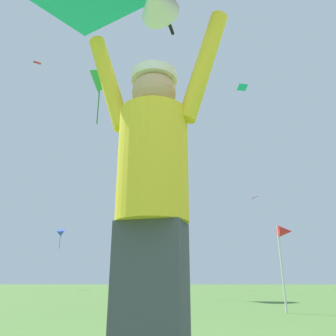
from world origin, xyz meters
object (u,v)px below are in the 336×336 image
(distant_kite_red_low_left, at_px, (37,62))
(distant_kite_purple_mid_right, at_px, (254,197))
(distant_kite_yellow_low_right, at_px, (100,89))
(kite_flyer_person, at_px, (152,197))
(distant_kite_teal_high_right, at_px, (242,87))
(marker_flag, at_px, (285,236))
(distant_kite_blue_mid_left, at_px, (61,233))
(distant_kite_green_far_center, at_px, (100,84))

(distant_kite_red_low_left, xyz_separation_m, distant_kite_purple_mid_right, (15.09, 13.96, -4.68))
(distant_kite_red_low_left, xyz_separation_m, distant_kite_yellow_low_right, (0.44, 12.27, 6.12))
(kite_flyer_person, xyz_separation_m, distant_kite_teal_high_right, (5.91, 24.01, 16.06))
(distant_kite_purple_mid_right, distance_m, marker_flag, 24.24)
(distant_kite_yellow_low_right, relative_size, distant_kite_purple_mid_right, 0.88)
(distant_kite_blue_mid_left, xyz_separation_m, distant_kite_purple_mid_right, (16.06, 4.57, 3.85))
(distant_kite_blue_mid_left, relative_size, distant_kite_teal_high_right, 1.42)
(kite_flyer_person, relative_size, marker_flag, 1.18)
(distant_kite_yellow_low_right, bearing_deg, distant_kite_teal_high_right, -10.05)
(distant_kite_teal_high_right, bearing_deg, kite_flyer_person, -103.83)
(kite_flyer_person, distance_m, distant_kite_blue_mid_left, 25.35)
(kite_flyer_person, bearing_deg, distant_kite_blue_mid_left, 110.89)
(kite_flyer_person, height_order, distant_kite_red_low_left, distant_kite_red_low_left)
(marker_flag, bearing_deg, distant_kite_yellow_low_right, 114.82)
(distant_kite_teal_high_right, xyz_separation_m, marker_flag, (-3.68, -18.78, -15.58))
(distant_kite_red_low_left, relative_size, distant_kite_blue_mid_left, 0.32)
(distant_kite_red_low_left, height_order, distant_kite_yellow_low_right, distant_kite_yellow_low_right)
(distant_kite_red_low_left, height_order, distant_kite_green_far_center, distant_kite_red_low_left)
(kite_flyer_person, xyz_separation_m, distant_kite_green_far_center, (-3.72, 12.30, 8.87))
(marker_flag, bearing_deg, distant_kite_teal_high_right, 78.92)
(distant_kite_blue_mid_left, height_order, distant_kite_green_far_center, distant_kite_green_far_center)
(distant_kite_red_low_left, relative_size, distant_kite_green_far_center, 0.17)
(distant_kite_red_low_left, distance_m, distant_kite_green_far_center, 5.40)
(distant_kite_yellow_low_right, bearing_deg, distant_kite_purple_mid_right, 6.56)
(marker_flag, bearing_deg, distant_kite_green_far_center, 130.07)
(distant_kite_red_low_left, distance_m, distant_kite_yellow_low_right, 13.72)
(kite_flyer_person, xyz_separation_m, distant_kite_yellow_low_right, (-7.56, 26.39, 17.74))
(distant_kite_blue_mid_left, relative_size, distant_kite_purple_mid_right, 1.82)
(distant_kite_blue_mid_left, xyz_separation_m, distant_kite_teal_high_right, (14.88, 0.50, 12.98))
(distant_kite_purple_mid_right, height_order, marker_flag, distant_kite_purple_mid_right)
(kite_flyer_person, relative_size, distant_kite_yellow_low_right, 2.49)
(marker_flag, bearing_deg, distant_kite_red_low_left, 139.00)
(distant_kite_blue_mid_left, relative_size, distant_kite_green_far_center, 0.54)
(distant_kite_yellow_low_right, bearing_deg, distant_kite_green_far_center, -74.76)
(kite_flyer_person, relative_size, distant_kite_green_far_center, 0.65)
(kite_flyer_person, height_order, distant_kite_blue_mid_left, distant_kite_blue_mid_left)
(distant_kite_green_far_center, relative_size, distant_kite_teal_high_right, 2.65)
(distant_kite_red_low_left, bearing_deg, kite_flyer_person, -60.47)
(kite_flyer_person, bearing_deg, distant_kite_yellow_low_right, 105.98)
(distant_kite_blue_mid_left, height_order, marker_flag, distant_kite_blue_mid_left)
(distant_kite_yellow_low_right, bearing_deg, kite_flyer_person, -74.02)
(distant_kite_blue_mid_left, bearing_deg, distant_kite_teal_high_right, 1.93)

